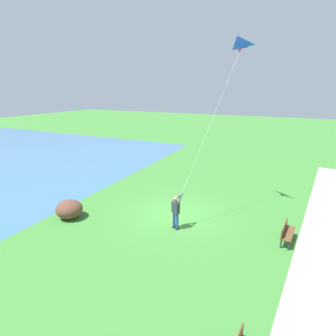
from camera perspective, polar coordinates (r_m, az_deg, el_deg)
ground_plane at (r=14.92m, az=1.87°, el=-10.12°), size 120.00×120.00×0.00m
walkway_path at (r=12.38m, az=31.13°, el=-18.98°), size 6.33×32.05×0.02m
person_kite_flyer at (r=13.10m, az=1.76°, el=-9.03°), size 0.50×0.63×1.83m
flying_kite at (r=15.01m, az=14.80°, el=24.38°), size 2.13×4.00×7.54m
park_bench_near_walkway at (r=13.45m, az=24.53°, el=-12.52°), size 0.62×1.54×0.88m
lakeside_shrub at (r=15.35m, az=-20.79°, el=-8.41°), size 1.47×1.37×1.01m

